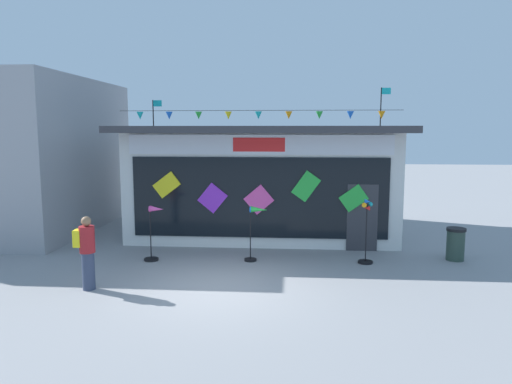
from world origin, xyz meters
name	(u,v)px	position (x,y,z in m)	size (l,w,h in m)	color
ground_plane	(219,287)	(0.00, 0.00, 0.00)	(80.00, 80.00, 0.00)	gray
kite_shop_building	(265,178)	(0.67, 6.36, 1.87)	(8.94, 6.55, 5.04)	silver
wind_spinner_far_left	(154,232)	(-2.13, 2.06, 0.79)	(0.60, 0.40, 1.53)	black
wind_spinner_left	(256,227)	(0.67, 2.23, 0.96)	(0.66, 0.34, 1.52)	black
wind_spinner_center_left	(366,234)	(3.66, 2.23, 0.82)	(0.40, 0.40, 1.77)	black
person_near_camera	(87,251)	(-2.93, -0.38, 0.89)	(0.46, 0.34, 1.68)	#333D56
trash_bin	(456,244)	(6.18, 2.75, 0.46)	(0.52, 0.52, 0.91)	#2D4238
neighbour_building	(11,155)	(-8.55, 5.99, 2.68)	(6.24, 7.31, 5.37)	#99999E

